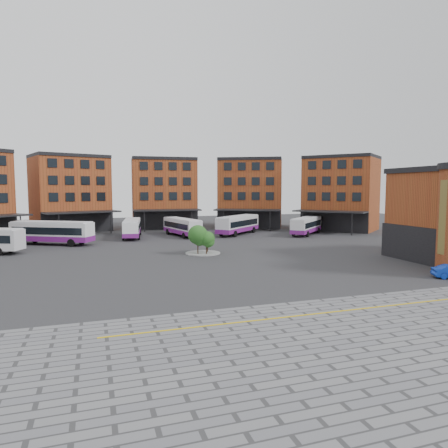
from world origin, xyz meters
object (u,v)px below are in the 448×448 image
object	(u,v)px
tree_island	(203,239)
bus_d	(182,227)
bus_f	(306,225)
bus_c	(132,228)
bus_e	(238,224)
bus_b	(52,232)

from	to	relation	value
tree_island	bus_d	xyz separation A→B (m)	(1.56, 19.57, -0.30)
bus_f	tree_island	bearing A→B (deg)	-101.28
bus_c	bus_e	bearing A→B (deg)	4.32
bus_c	bus_e	world-z (taller)	bus_e
bus_f	bus_d	bearing A→B (deg)	-146.19
tree_island	bus_f	world-z (taller)	tree_island
bus_d	bus_c	bearing A→B (deg)	163.63
bus_b	bus_c	xyz separation A→B (m)	(11.91, 5.20, -0.20)
tree_island	bus_c	distance (m)	21.31
bus_d	bus_e	bearing A→B (deg)	-15.33
tree_island	bus_b	bearing A→B (deg)	141.42
bus_c	bus_f	size ratio (longest dim) A/B	1.15
bus_b	bus_d	bearing A→B (deg)	-48.07
bus_b	bus_d	xyz separation A→B (m)	(20.33, 4.59, -0.20)
bus_b	bus_d	world-z (taller)	bus_b
tree_island	bus_f	size ratio (longest dim) A/B	0.45
bus_e	bus_c	bearing A→B (deg)	-136.66
tree_island	bus_b	size ratio (longest dim) A/B	0.37
bus_c	bus_d	world-z (taller)	bus_d
bus_d	bus_f	xyz separation A→B (m)	(21.63, -4.68, 0.02)
bus_b	bus_c	distance (m)	13.00
bus_c	bus_e	xyz separation A→B (m)	(18.54, -1.15, 0.16)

